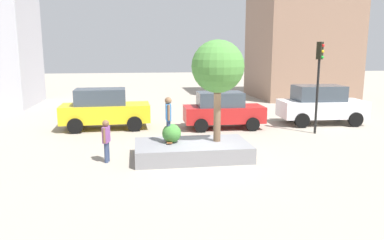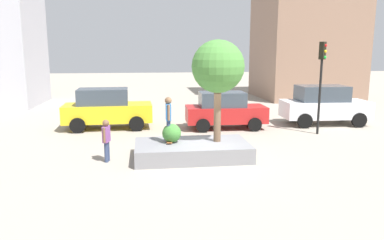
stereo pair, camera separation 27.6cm
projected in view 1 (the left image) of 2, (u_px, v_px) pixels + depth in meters
ground_plane at (208, 159)px, 14.21m from camera, size 120.00×120.00×0.00m
planter_ledge at (192, 150)px, 14.36m from camera, size 4.41×2.50×0.61m
plaza_tree at (218, 67)px, 14.03m from camera, size 2.03×2.03×3.95m
boxwood_shrub at (172, 133)px, 14.27m from camera, size 0.74×0.74×0.74m
skateboard at (169, 141)px, 14.33m from camera, size 0.23×0.80×0.07m
skateboarder at (168, 116)px, 14.15m from camera, size 0.26×0.58×1.71m
taxi_cab at (104, 109)px, 19.66m from camera, size 4.71×2.30×2.16m
sedan_parked at (223, 110)px, 19.77m from camera, size 4.31×2.10×1.98m
police_car at (321, 104)px, 20.99m from camera, size 4.88×2.47×2.22m
traffic_light_corner at (319, 72)px, 18.14m from camera, size 0.37×0.37×4.57m
pedestrian_crossing at (106, 138)px, 13.68m from camera, size 0.28×0.53×1.61m
brick_midrise at (302, 16)px, 32.43m from camera, size 8.07×7.46×14.33m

